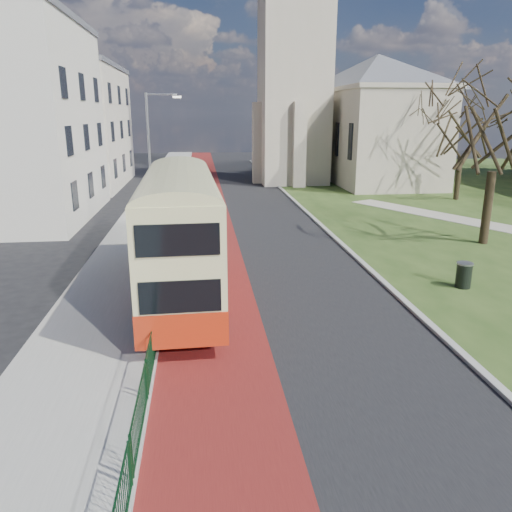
{
  "coord_description": "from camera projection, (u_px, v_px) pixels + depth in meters",
  "views": [
    {
      "loc": [
        -1.47,
        -13.33,
        6.95
      ],
      "look_at": [
        0.44,
        3.8,
        2.0
      ],
      "focal_mm": 35.0,
      "sensor_mm": 36.0,
      "label": 1
    }
  ],
  "objects": [
    {
      "name": "ground",
      "position": [
        256.0,
        356.0,
        14.81
      ],
      "size": [
        160.0,
        160.0,
        0.0
      ],
      "primitive_type": "plane",
      "color": "black",
      "rests_on": "ground"
    },
    {
      "name": "road_carriageway",
      "position": [
        245.0,
        219.0,
        34.07
      ],
      "size": [
        9.0,
        120.0,
        0.01
      ],
      "primitive_type": "cube",
      "color": "black",
      "rests_on": "ground"
    },
    {
      "name": "bus_lane",
      "position": [
        206.0,
        220.0,
        33.79
      ],
      "size": [
        3.4,
        120.0,
        0.01
      ],
      "primitive_type": "cube",
      "color": "#591414",
      "rests_on": "ground"
    },
    {
      "name": "pavement_west",
      "position": [
        149.0,
        220.0,
        33.37
      ],
      "size": [
        4.0,
        120.0,
        0.12
      ],
      "primitive_type": "cube",
      "color": "gray",
      "rests_on": "ground"
    },
    {
      "name": "kerb_west",
      "position": [
        179.0,
        219.0,
        33.58
      ],
      "size": [
        0.25,
        120.0,
        0.13
      ],
      "primitive_type": "cube",
      "color": "#999993",
      "rests_on": "ground"
    },
    {
      "name": "kerb_east",
      "position": [
        305.0,
        211.0,
        36.46
      ],
      "size": [
        0.25,
        80.0,
        0.13
      ],
      "primitive_type": "cube",
      "color": "#999993",
      "rests_on": "ground"
    },
    {
      "name": "pedestrian_railing",
      "position": [
        163.0,
        295.0,
        18.16
      ],
      "size": [
        0.07,
        24.0,
        1.12
      ],
      "color": "#0B3318",
      "rests_on": "ground"
    },
    {
      "name": "gothic_church",
      "position": [
        340.0,
        48.0,
        48.82
      ],
      "size": [
        16.38,
        18.0,
        40.0
      ],
      "color": "#A29983",
      "rests_on": "ground"
    },
    {
      "name": "street_block_near",
      "position": [
        6.0,
        120.0,
        32.54
      ],
      "size": [
        10.3,
        14.3,
        13.0
      ],
      "color": "beige",
      "rests_on": "ground"
    },
    {
      "name": "street_block_far",
      "position": [
        68.0,
        126.0,
        48.03
      ],
      "size": [
        10.3,
        16.3,
        11.5
      ],
      "color": "beige",
      "rests_on": "ground"
    },
    {
      "name": "streetlamp",
      "position": [
        152.0,
        153.0,
        30.28
      ],
      "size": [
        2.13,
        0.18,
        8.0
      ],
      "color": "gray",
      "rests_on": "pavement_west"
    },
    {
      "name": "bus",
      "position": [
        180.0,
        229.0,
        18.95
      ],
      "size": [
        2.99,
        11.49,
        4.77
      ],
      "rotation": [
        0.0,
        0.0,
        0.03
      ],
      "color": "#AC270F",
      "rests_on": "ground"
    },
    {
      "name": "winter_tree_near",
      "position": [
        500.0,
        111.0,
        25.6
      ],
      "size": [
        6.92,
        6.92,
        10.12
      ],
      "rotation": [
        0.0,
        0.0,
        -0.01
      ],
      "color": "#2C2316",
      "rests_on": "grass_green"
    },
    {
      "name": "winter_tree_far",
      "position": [
        464.0,
        120.0,
        39.74
      ],
      "size": [
        7.01,
        7.01,
        9.19
      ],
      "rotation": [
        0.0,
        0.0,
        0.13
      ],
      "color": "black",
      "rests_on": "grass_green"
    },
    {
      "name": "litter_bin",
      "position": [
        464.0,
        275.0,
        20.4
      ],
      "size": [
        0.67,
        0.67,
        1.06
      ],
      "rotation": [
        0.0,
        0.0,
        -0.02
      ],
      "color": "black",
      "rests_on": "grass_green"
    }
  ]
}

